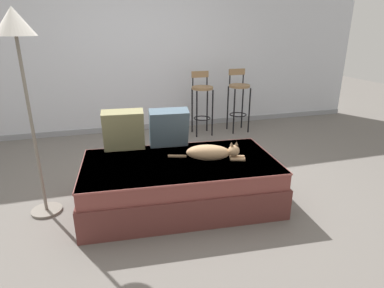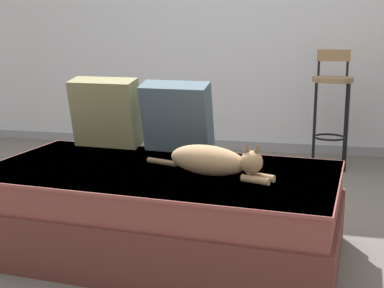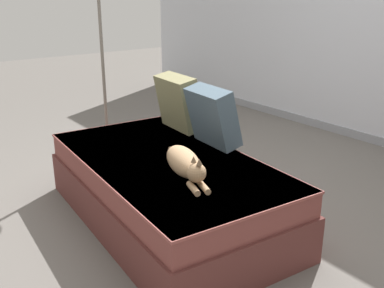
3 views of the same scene
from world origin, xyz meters
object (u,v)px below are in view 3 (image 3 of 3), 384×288
at_px(throw_pillow_corner, 179,102).
at_px(throw_pillow_middle, 213,117).
at_px(couch, 167,189).
at_px(cat, 185,163).

distance_m(throw_pillow_corner, throw_pillow_middle, 0.46).
distance_m(couch, throw_pillow_middle, 0.60).
bearing_deg(cat, throw_pillow_corner, 146.81).
bearing_deg(throw_pillow_corner, couch, -42.80).
bearing_deg(throw_pillow_middle, cat, -56.52).
xyz_separation_m(throw_pillow_corner, cat, (0.77, -0.51, -0.14)).
bearing_deg(cat, couch, 167.85).
bearing_deg(cat, throw_pillow_middle, 123.48).
bearing_deg(throw_pillow_corner, throw_pillow_middle, -4.57).
relative_size(throw_pillow_corner, cat, 0.61).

